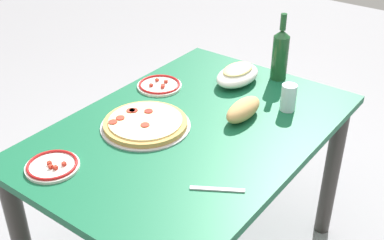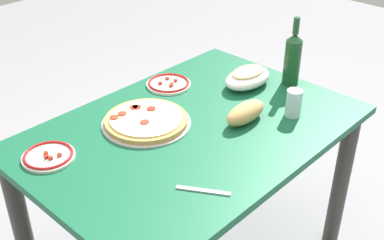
% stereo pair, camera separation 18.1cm
% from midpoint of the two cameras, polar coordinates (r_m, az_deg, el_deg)
% --- Properties ---
extents(dining_table, '(1.24, 0.86, 0.73)m').
position_cam_midpoint_polar(dining_table, '(1.90, 2.74, -4.06)').
color(dining_table, '#145938').
rests_on(dining_table, ground).
extents(pepperoni_pizza, '(0.34, 0.34, 0.03)m').
position_cam_midpoint_polar(pepperoni_pizza, '(1.84, -2.53, -0.15)').
color(pepperoni_pizza, '#B7B7BC').
rests_on(pepperoni_pizza, dining_table).
extents(baked_pasta_dish, '(0.24, 0.15, 0.08)m').
position_cam_midpoint_polar(baked_pasta_dish, '(2.13, 8.90, 4.90)').
color(baked_pasta_dish, white).
rests_on(baked_pasta_dish, dining_table).
extents(wine_bottle, '(0.07, 0.07, 0.30)m').
position_cam_midpoint_polar(wine_bottle, '(2.15, 13.96, 6.93)').
color(wine_bottle, '#194723').
rests_on(wine_bottle, dining_table).
extents(water_glass, '(0.06, 0.06, 0.11)m').
position_cam_midpoint_polar(water_glass, '(1.93, 14.34, 1.83)').
color(water_glass, silver).
rests_on(water_glass, dining_table).
extents(side_plate_near, '(0.18, 0.18, 0.02)m').
position_cam_midpoint_polar(side_plate_near, '(1.70, -13.38, -4.17)').
color(side_plate_near, white).
rests_on(side_plate_near, dining_table).
extents(side_plate_far, '(0.19, 0.19, 0.02)m').
position_cam_midpoint_polar(side_plate_far, '(2.11, -0.28, 4.16)').
color(side_plate_far, white).
rests_on(side_plate_far, dining_table).
extents(bread_loaf, '(0.20, 0.08, 0.08)m').
position_cam_midpoint_polar(bread_loaf, '(1.86, 8.99, 0.77)').
color(bread_loaf, tan).
rests_on(bread_loaf, dining_table).
extents(fork_left, '(0.10, 0.15, 0.00)m').
position_cam_midpoint_polar(fork_left, '(1.53, 4.75, -8.26)').
color(fork_left, '#B7B7BC').
rests_on(fork_left, dining_table).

